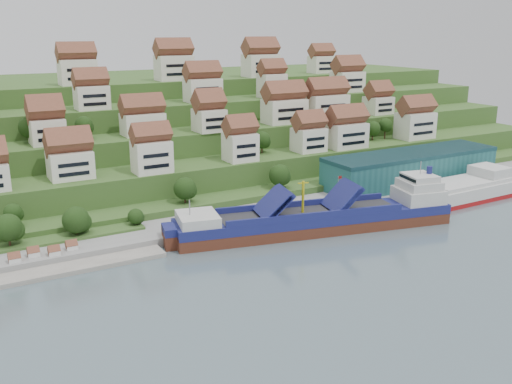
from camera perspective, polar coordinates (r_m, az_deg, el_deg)
ground at (r=143.44m, az=4.76°, el=-4.11°), size 300.00×300.00×0.00m
quay at (r=165.76m, az=7.61°, el=-1.01°), size 180.00×14.00×2.20m
pebble_beach at (r=133.71m, az=-19.60°, el=-6.32°), size 45.00×20.00×1.00m
hillside at (r=231.10m, az=-9.73°, el=6.16°), size 260.00×128.00×31.00m
hillside_village at (r=190.09m, az=-4.97°, el=8.38°), size 161.86×63.85×28.97m
hillside_trees at (r=171.60m, az=-5.88°, el=4.80°), size 135.18×62.38×30.66m
warehouse at (r=186.04m, az=15.25°, el=2.38°), size 60.00×15.00×10.00m
flagpole at (r=159.24m, az=8.22°, el=0.42°), size 1.28×0.16×8.00m
beach_huts at (r=131.72m, az=-20.42°, el=-5.99°), size 14.40×3.70×2.20m
cargo_ship at (r=145.11m, az=6.74°, el=-2.65°), size 72.11×25.58×15.74m
second_ship at (r=183.25m, az=20.74°, el=0.31°), size 33.71×13.19×9.69m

